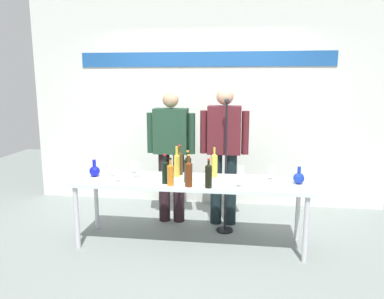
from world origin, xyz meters
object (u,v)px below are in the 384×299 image
Objects in this scene: wine_bottle_1 at (188,167)px; wine_bottle_5 at (165,171)px; wine_bottle_6 at (188,169)px; wine_glass_left_0 at (112,168)px; wine_glass_left_2 at (117,174)px; wine_glass_right_0 at (272,170)px; microphone_stand at (225,188)px; wine_glass_left_4 at (136,168)px; decanter_blue_right at (299,178)px; wine_bottle_0 at (189,173)px; wine_bottle_4 at (177,164)px; display_table at (190,185)px; wine_glass_right_1 at (241,170)px; wine_bottle_2 at (209,175)px; wine_bottle_7 at (170,174)px; wine_glass_left_1 at (133,165)px; decanter_blue_left at (95,171)px; wine_glass_left_3 at (110,165)px; wine_bottle_3 at (214,164)px; wine_bottle_8 at (180,162)px; presenter_right at (224,148)px; wine_glass_right_2 at (241,177)px; presenter_left at (171,149)px.

wine_bottle_1 is 0.30m from wine_bottle_5.
wine_bottle_6 is 2.26× the size of wine_glass_left_0.
wine_glass_right_0 is (1.61, 0.31, 0.02)m from wine_glass_left_2.
microphone_stand reaches higher than wine_glass_left_0.
wine_bottle_1 reaches higher than wine_glass_left_4.
wine_bottle_5 is (-0.21, -0.21, -0.00)m from wine_bottle_1.
decanter_blue_right is 0.29m from wine_glass_right_0.
decanter_blue_right is 0.55× the size of wine_bottle_0.
wine_glass_left_4 is at bearing 1.38° from wine_glass_left_0.
display_table is at bearing -36.19° from wine_bottle_4.
wine_bottle_6 is at bearing -161.57° from wine_glass_right_1.
wine_glass_left_2 is 1.32m from wine_glass_right_1.
wine_glass_left_4 is (-0.81, 0.27, -0.02)m from wine_bottle_2.
wine_bottle_7 is (-0.39, 0.02, -0.01)m from wine_bottle_2.
decanter_blue_left is at bearing -155.52° from wine_glass_left_1.
wine_bottle_5 is 2.19× the size of wine_glass_left_1.
wine_glass_right_0 is at bearing 3.55° from wine_glass_left_0.
wine_bottle_0 is (-1.11, -0.25, 0.08)m from decanter_blue_right.
wine_bottle_0 reaches higher than wine_glass_left_3.
display_table is at bearing -132.52° from microphone_stand.
wine_glass_left_0 is (-0.89, 0.25, -0.04)m from wine_bottle_0.
wine_bottle_0 is 0.47m from wine_bottle_3.
wine_glass_right_1 is (1.41, 0.10, -0.00)m from wine_glass_left_0.
wine_bottle_1 is 0.92× the size of wine_bottle_4.
microphone_stand reaches higher than wine_bottle_8.
wine_glass_right_1 is (0.55, 0.18, -0.04)m from wine_bottle_6.
presenter_right is 1.36m from wine_glass_left_0.
wine_glass_right_2 is at bearing 3.60° from wine_bottle_0.
display_table is at bearing -169.04° from wine_glass_right_1.
wine_glass_left_1 is (-0.52, 0.42, -0.02)m from wine_bottle_7.
wine_glass_right_2 is (0.69, -0.43, -0.03)m from wine_bottle_8.
wine_glass_left_1 is at bearing 148.68° from wine_bottle_0.
display_table is 0.77m from presenter_left.
wine_glass_right_2 is at bearing 8.10° from wine_bottle_2.
wine_bottle_4 is 0.22× the size of microphone_stand.
presenter_right reaches higher than wine_bottle_3.
wine_glass_left_0 is 0.99× the size of wine_glass_right_2.
wine_bottle_0 is 2.07× the size of wine_glass_left_4.
decanter_blue_right is at bearing 12.81° from wine_bottle_0.
wine_bottle_5 is (-0.48, -0.33, -0.01)m from wine_bottle_3.
wine_bottle_8 reaches higher than wine_glass_right_2.
wine_bottle_6 is 0.72m from wine_glass_left_1.
wine_bottle_5 is at bearing -172.81° from decanter_blue_right.
presenter_left is 0.95m from wine_bottle_0.
presenter_left is 4.89× the size of wine_bottle_6.
wine_glass_right_0 is at bearing -5.01° from wine_bottle_3.
wine_glass_left_4 is 1.15m from wine_glass_right_2.
wine_glass_left_0 is at bearing 171.31° from wine_glass_right_2.
presenter_left is at bearing 67.16° from wine_glass_left_4.
decanter_blue_right is 0.11× the size of presenter_right.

